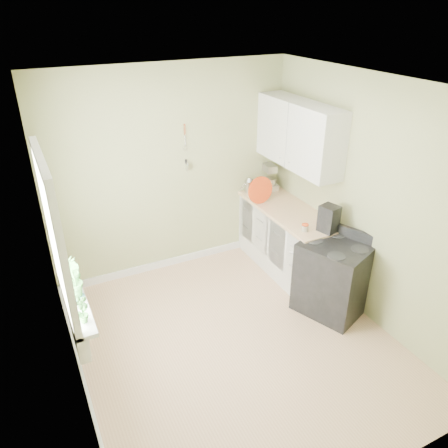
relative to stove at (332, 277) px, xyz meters
name	(u,v)px	position (x,y,z in m)	size (l,w,h in m)	color
floor	(236,343)	(-1.28, -0.02, -0.46)	(3.20, 3.60, 0.02)	tan
ceiling	(240,85)	(-1.28, -0.02, 2.26)	(3.20, 3.60, 0.02)	white
wall_back	(171,173)	(-1.28, 1.79, 0.90)	(3.20, 0.02, 2.70)	tan
wall_left	(60,276)	(-2.89, -0.02, 0.90)	(0.02, 3.60, 2.70)	tan
wall_right	(367,202)	(0.33, -0.02, 0.90)	(0.02, 3.60, 2.70)	tan
base_cabinets	(287,241)	(0.02, 0.98, -0.02)	(0.60, 1.60, 0.87)	white
countertop	(289,210)	(0.01, 0.98, 0.44)	(0.64, 1.60, 0.04)	#E0B789
upper_cabinets	(299,134)	(0.15, 1.08, 1.40)	(0.35, 1.40, 0.80)	white
window	(54,238)	(-2.86, 0.28, 1.10)	(0.06, 1.14, 1.44)	white
window_sill	(76,300)	(-2.79, 0.28, 0.43)	(0.18, 1.14, 0.04)	white
radiator	(79,332)	(-2.82, 0.23, 0.10)	(0.12, 0.50, 0.35)	white
wall_utensils	(186,155)	(-1.08, 1.76, 1.11)	(0.02, 0.14, 0.58)	#E0B789
stove	(332,277)	(0.00, 0.00, 0.00)	(0.88, 0.90, 1.01)	black
stand_mixer	(268,176)	(0.14, 1.72, 0.63)	(0.23, 0.35, 0.40)	#B2B2B7
kettle	(249,185)	(-0.18, 1.70, 0.57)	(0.21, 0.12, 0.21)	silver
coffee_maker	(329,219)	(0.08, 0.28, 0.61)	(0.23, 0.24, 0.32)	black
red_tray	(260,190)	(-0.23, 1.31, 0.64)	(0.37, 0.37, 0.02)	#C03812
jar	(305,228)	(-0.16, 0.40, 0.50)	(0.08, 0.08, 0.09)	#ADA28A
plant_a	(82,310)	(-2.78, -0.11, 0.58)	(0.14, 0.10, 0.27)	#2C6324
plant_b	(73,281)	(-2.78, 0.31, 0.62)	(0.19, 0.15, 0.33)	#2C6324
plant_c	(70,273)	(-2.78, 0.47, 0.61)	(0.18, 0.18, 0.31)	#2C6324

